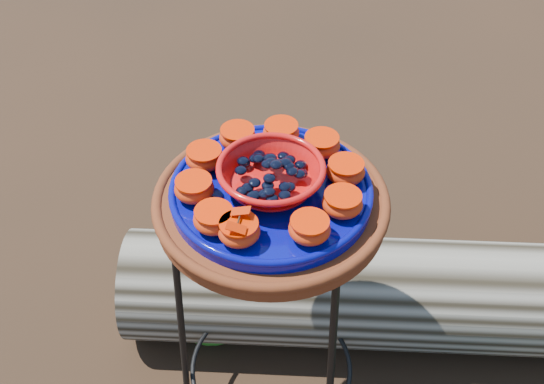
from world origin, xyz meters
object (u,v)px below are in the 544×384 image
at_px(plant_stand, 271,318).
at_px(driftwood_log, 426,295).
at_px(cobalt_plate, 271,193).
at_px(red_bowl, 271,177).
at_px(terracotta_saucer, 271,204).

relative_size(plant_stand, driftwood_log, 0.42).
height_order(cobalt_plate, red_bowl, red_bowl).
bearing_deg(driftwood_log, terracotta_saucer, -130.19).
height_order(plant_stand, cobalt_plate, cobalt_plate).
xyz_separation_m(terracotta_saucer, cobalt_plate, (0.00, 0.00, 0.03)).
distance_m(red_bowl, driftwood_log, 0.80).
distance_m(terracotta_saucer, driftwood_log, 0.74).
bearing_deg(terracotta_saucer, cobalt_plate, 0.00).
bearing_deg(plant_stand, terracotta_saucer, 0.00).
relative_size(terracotta_saucer, cobalt_plate, 1.17).
relative_size(cobalt_plate, driftwood_log, 0.23).
xyz_separation_m(terracotta_saucer, red_bowl, (0.00, 0.00, 0.07)).
bearing_deg(terracotta_saucer, driftwood_log, 49.81).
bearing_deg(terracotta_saucer, plant_stand, 0.00).
xyz_separation_m(cobalt_plate, red_bowl, (0.00, 0.00, 0.04)).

